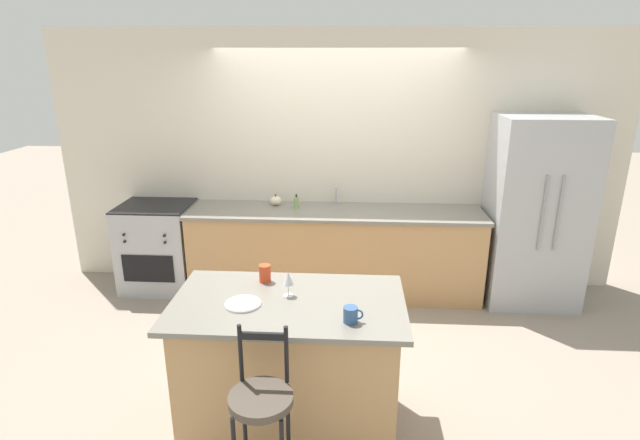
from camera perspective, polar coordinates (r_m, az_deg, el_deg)
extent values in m
plane|color=gray|center=(5.12, 1.50, -9.98)|extent=(18.00, 18.00, 0.00)
cube|color=beige|center=(5.35, 1.92, 6.68)|extent=(6.00, 0.07, 2.70)
cube|color=tan|center=(5.29, 1.70, -3.77)|extent=(3.00, 0.67, 0.88)
cube|color=gray|center=(5.14, 1.75, 0.96)|extent=(3.03, 0.71, 0.03)
cube|color=black|center=(5.13, 1.75, 1.08)|extent=(0.56, 0.36, 0.01)
cylinder|color=#ADAFB5|center=(5.31, 1.84, 2.98)|extent=(0.02, 0.02, 0.22)
cylinder|color=#ADAFB5|center=(5.23, 1.83, 3.86)|extent=(0.02, 0.12, 0.02)
cube|color=tan|center=(3.46, -3.50, -16.46)|extent=(1.36, 0.74, 0.91)
cube|color=gray|center=(3.21, -3.67, -9.50)|extent=(1.48, 0.86, 0.03)
cube|color=#ADAFB5|center=(5.41, 23.39, 0.87)|extent=(0.89, 0.71, 1.89)
cylinder|color=#939399|center=(5.02, 24.12, 0.65)|extent=(0.02, 0.02, 0.72)
cylinder|color=#939399|center=(5.07, 25.62, 0.61)|extent=(0.02, 0.02, 0.72)
cube|color=#ADAFB5|center=(5.66, -17.94, -2.97)|extent=(0.74, 0.64, 0.92)
cube|color=black|center=(5.42, -19.05, -5.29)|extent=(0.53, 0.01, 0.29)
cube|color=black|center=(5.52, -18.41, 1.56)|extent=(0.74, 0.64, 0.02)
cylinder|color=black|center=(5.37, -21.52, -1.59)|extent=(0.03, 0.02, 0.03)
cylinder|color=black|center=(5.21, -17.37, -1.73)|extent=(0.03, 0.02, 0.03)
cylinder|color=black|center=(5.40, -21.43, -2.32)|extent=(0.03, 0.02, 0.03)
cylinder|color=black|center=(5.24, -17.30, -2.48)|extent=(0.03, 0.02, 0.03)
cylinder|color=black|center=(3.14, -8.51, -23.41)|extent=(0.02, 0.02, 0.69)
cylinder|color=black|center=(3.10, -3.62, -23.80)|extent=(0.02, 0.02, 0.69)
cylinder|color=#4C4238|center=(2.79, -6.79, -19.68)|extent=(0.34, 0.34, 0.04)
cylinder|color=black|center=(2.80, -9.06, -14.80)|extent=(0.02, 0.02, 0.34)
cylinder|color=black|center=(2.76, -3.86, -15.12)|extent=(0.02, 0.02, 0.34)
cube|color=black|center=(2.72, -6.56, -13.05)|extent=(0.25, 0.02, 0.04)
cylinder|color=white|center=(3.18, -8.79, -9.46)|extent=(0.23, 0.23, 0.01)
torus|color=white|center=(3.18, -8.80, -9.37)|extent=(0.22, 0.22, 0.01)
cylinder|color=white|center=(3.27, -3.63, -8.60)|extent=(0.07, 0.07, 0.00)
cylinder|color=white|center=(3.25, -3.64, -7.96)|extent=(0.01, 0.01, 0.08)
cone|color=white|center=(3.21, -3.67, -6.62)|extent=(0.07, 0.07, 0.09)
cylinder|color=#335689|center=(2.95, 3.51, -10.74)|extent=(0.09, 0.09, 0.10)
torus|color=#335689|center=(2.95, 4.36, -10.72)|extent=(0.06, 0.01, 0.06)
cylinder|color=red|center=(3.45, -6.31, -6.07)|extent=(0.08, 0.08, 0.12)
ellipsoid|color=beige|center=(5.31, -5.08, 2.21)|extent=(0.12, 0.12, 0.10)
cylinder|color=brown|center=(5.30, -5.10, 2.83)|extent=(0.02, 0.02, 0.02)
cylinder|color=#89B260|center=(5.18, -2.71, 1.99)|extent=(0.05, 0.05, 0.12)
cylinder|color=black|center=(5.16, -2.73, 2.80)|extent=(0.02, 0.02, 0.03)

